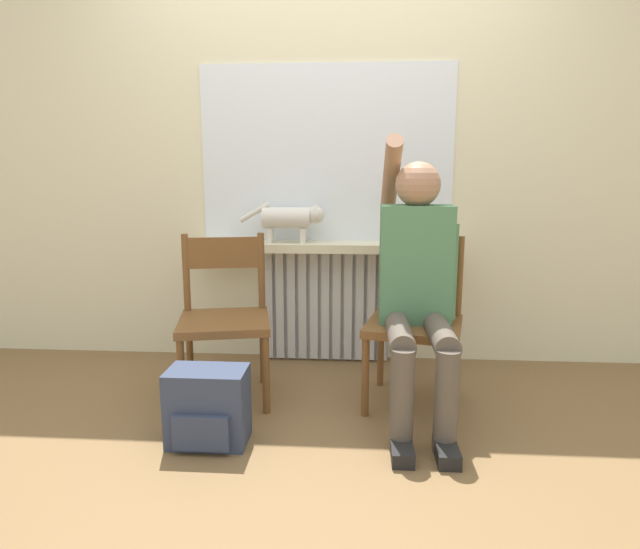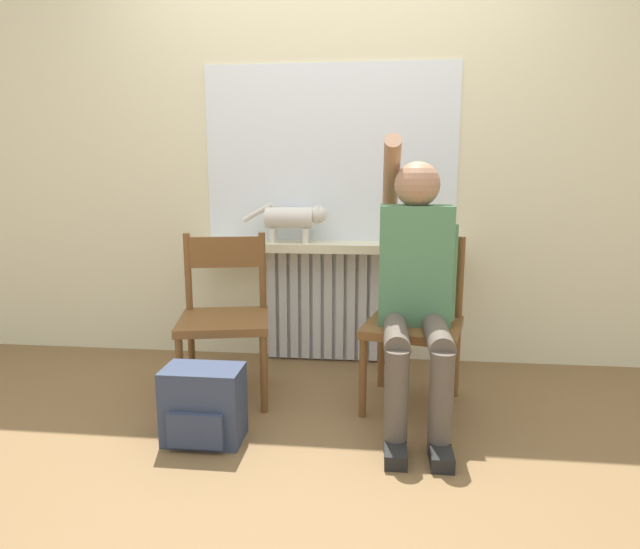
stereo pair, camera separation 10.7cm
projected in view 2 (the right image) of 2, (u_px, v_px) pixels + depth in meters
ground_plane at (303, 452)px, 2.22m from camera, size 12.00×12.00×0.00m
wall_with_window at (331, 138)px, 3.17m from camera, size 7.00×0.06×2.70m
radiator at (329, 305)px, 3.28m from camera, size 0.76×0.08×0.69m
windowsill at (328, 247)px, 3.15m from camera, size 1.55×0.22×0.05m
window_glass at (330, 154)px, 3.16m from camera, size 1.49×0.01×1.03m
chair_left at (224, 314)px, 2.73m from camera, size 0.53×0.53×0.83m
chair_right at (415, 320)px, 2.63m from camera, size 0.53×0.53×0.83m
person at (416, 279)px, 2.47m from camera, size 0.36×1.03×1.32m
cat at (294, 218)px, 3.13m from camera, size 0.50×0.12×0.24m
backpack at (203, 405)px, 2.29m from camera, size 0.33×0.23×0.33m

